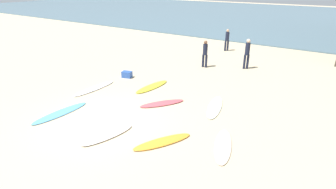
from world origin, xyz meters
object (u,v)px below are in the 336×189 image
at_px(surfboard_3, 162,103).
at_px(beachgoer_far, 247,52).
at_px(surfboard_6, 60,113).
at_px(beachgoer_mid, 227,39).
at_px(surfboard_4, 108,135).
at_px(surfboard_0, 152,87).
at_px(surfboard_7, 95,88).
at_px(beach_cooler, 127,74).
at_px(surfboard_1, 215,107).
at_px(surfboard_2, 223,146).
at_px(beachgoer_near, 205,53).
at_px(surfboard_5, 162,142).

height_order(surfboard_3, beachgoer_far, beachgoer_far).
bearing_deg(surfboard_6, beachgoer_mid, 86.04).
bearing_deg(surfboard_4, surfboard_3, 101.45).
bearing_deg(surfboard_0, surfboard_3, 144.11).
relative_size(surfboard_7, beachgoer_far, 1.38).
bearing_deg(beachgoer_far, beach_cooler, 11.40).
relative_size(surfboard_1, surfboard_6, 0.93).
bearing_deg(beachgoer_mid, beachgoer_far, 84.83).
bearing_deg(beachgoer_mid, surfboard_4, 52.91).
bearing_deg(surfboard_4, surfboard_1, 75.63).
xyz_separation_m(surfboard_2, surfboard_7, (-7.38, 1.18, 0.00)).
distance_m(surfboard_0, surfboard_4, 4.80).
bearing_deg(beachgoer_far, beachgoer_near, -8.50).
distance_m(surfboard_5, surfboard_7, 5.97).
distance_m(surfboard_5, beachgoer_far, 9.61).
distance_m(surfboard_3, beachgoer_mid, 10.79).
bearing_deg(surfboard_1, surfboard_4, 46.38).
xyz_separation_m(surfboard_3, surfboard_4, (-0.10, -3.20, 0.00)).
bearing_deg(surfboard_5, surfboard_1, -66.36).
relative_size(surfboard_4, beachgoer_far, 1.10).
xyz_separation_m(surfboard_6, beachgoer_far, (4.31, 10.11, 1.00)).
height_order(surfboard_2, beachgoer_far, beachgoer_far).
bearing_deg(beach_cooler, beachgoer_far, 46.46).
height_order(surfboard_4, surfboard_5, surfboard_4).
relative_size(surfboard_6, beach_cooler, 4.71).
xyz_separation_m(surfboard_5, surfboard_6, (-4.71, -0.55, -0.01)).
xyz_separation_m(surfboard_1, beach_cooler, (-5.73, 0.84, 0.14)).
distance_m(surfboard_1, surfboard_5, 3.48).
xyz_separation_m(surfboard_7, beach_cooler, (0.20, 2.22, 0.14)).
distance_m(surfboard_4, beachgoer_far, 10.41).
distance_m(surfboard_4, surfboard_6, 2.87).
distance_m(surfboard_2, beachgoer_near, 8.78).
distance_m(surfboard_3, surfboard_7, 3.87).
relative_size(surfboard_4, surfboard_6, 0.80).
bearing_deg(beach_cooler, surfboard_1, -8.37).
relative_size(surfboard_2, surfboard_7, 0.84).
height_order(surfboard_4, beachgoer_mid, beachgoer_mid).
distance_m(surfboard_0, beachgoer_near, 4.70).
relative_size(surfboard_6, beachgoer_far, 1.37).
height_order(surfboard_3, beachgoer_mid, beachgoer_mid).
bearing_deg(beachgoer_far, surfboard_7, 20.16).
xyz_separation_m(surfboard_2, beachgoer_far, (-2.19, 8.65, 0.99)).
distance_m(surfboard_6, beachgoer_mid, 13.83).
bearing_deg(surfboard_3, beachgoer_mid, -46.92).
bearing_deg(beachgoer_far, beachgoer_mid, -87.81).
bearing_deg(surfboard_6, beach_cooler, 100.58).
height_order(beachgoer_near, beach_cooler, beachgoer_near).
distance_m(surfboard_2, beachgoer_far, 8.98).
height_order(surfboard_0, surfboard_6, surfboard_0).
xyz_separation_m(surfboard_0, beachgoer_near, (0.68, 4.57, 0.89)).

